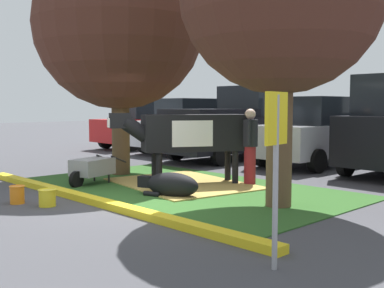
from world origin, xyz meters
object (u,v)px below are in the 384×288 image
hatchback_white (190,126)px  pickup_truck_black (238,125)px  cow_holstein (190,133)px  person_handler (250,144)px  shade_tree_left (119,25)px  bucket_yellow (47,197)px  parking_sign (276,145)px  wheelbarrow (92,168)px  bucket_orange (17,194)px  sedan_silver (318,132)px  calf_lying (171,185)px  sedan_red (147,124)px

hatchback_white → pickup_truck_black: (2.51, -0.23, 0.13)m
cow_holstein → person_handler: 1.34m
shade_tree_left → pickup_truck_black: shade_tree_left is taller
cow_holstein → pickup_truck_black: pickup_truck_black is taller
person_handler → bucket_yellow: bearing=-103.9°
shade_tree_left → parking_sign: (6.94, -2.91, -2.43)m
wheelbarrow → bucket_orange: (0.84, -2.08, -0.22)m
shade_tree_left → sedan_silver: size_ratio=1.34×
calf_lying → pickup_truck_black: (-3.45, 5.98, 0.88)m
wheelbarrow → bucket_yellow: 2.31m
person_handler → wheelbarrow: 3.57m
cow_holstein → sedan_silver: bearing=89.3°
wheelbarrow → sedan_red: size_ratio=0.36×
person_handler → bucket_orange: person_handler is taller
bucket_orange → bucket_yellow: bearing=25.7°
sedan_silver → pickup_truck_black: bearing=-172.6°
person_handler → sedan_silver: size_ratio=0.38×
shade_tree_left → parking_sign: size_ratio=3.10×
calf_lying → sedan_silver: bearing=95.9°
pickup_truck_black → bucket_yellow: bearing=-72.3°
parking_sign → cow_holstein: bearing=145.9°
pickup_truck_black → bucket_orange: bearing=-76.6°
bucket_orange → hatchback_white: size_ratio=0.07×
calf_lying → parking_sign: bearing=-26.0°
bucket_yellow → pickup_truck_black: (-2.58, 8.11, 0.96)m
wheelbarrow → parking_sign: bearing=-14.1°
cow_holstein → pickup_truck_black: 5.50m
pickup_truck_black → wheelbarrow: bearing=-79.7°
parking_sign → sedan_silver: (-4.49, 8.22, -0.37)m
person_handler → bucket_yellow: (-1.06, -4.29, -0.76)m
calf_lying → bucket_orange: (-1.46, -2.41, -0.07)m
sedan_red → pickup_truck_black: (5.27, -0.33, 0.13)m
person_handler → calf_lying: bearing=-95.1°
person_handler → hatchback_white: hatchback_white is taller
cow_holstein → wheelbarrow: 2.34m
person_handler → parking_sign: parking_sign is taller
calf_lying → bucket_yellow: size_ratio=4.21×
hatchback_white → sedan_silver: bearing=1.4°
cow_holstein → sedan_silver: sedan_silver is taller
bucket_orange → bucket_yellow: 0.66m
person_handler → hatchback_white: bearing=146.7°
bucket_orange → sedan_silver: bearing=84.8°
bucket_yellow → sedan_red: sedan_red is taller
person_handler → bucket_orange: size_ratio=5.19×
sedan_red → pickup_truck_black: pickup_truck_black is taller
wheelbarrow → cow_holstein: bearing=44.3°
person_handler → parking_sign: 5.45m
sedan_silver → parking_sign: bearing=-61.4°
shade_tree_left → wheelbarrow: 3.76m
shade_tree_left → person_handler: 4.52m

